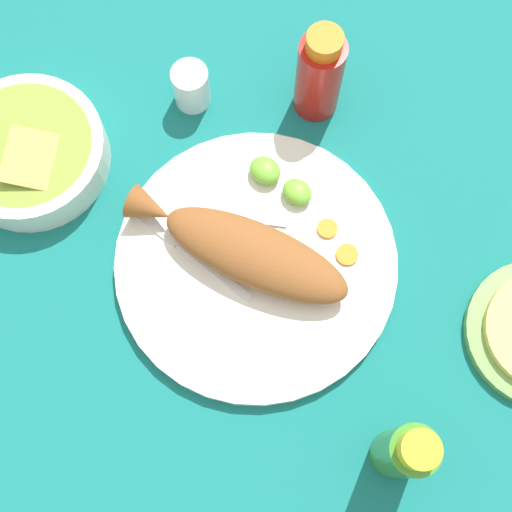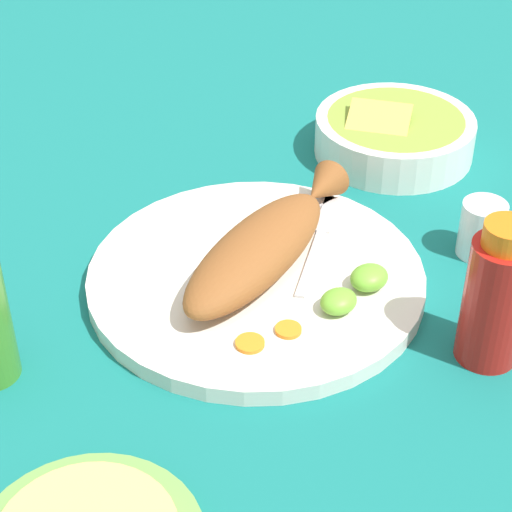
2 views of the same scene
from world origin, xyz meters
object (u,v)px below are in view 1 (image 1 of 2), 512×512
Objects in this scene: fork_near at (184,247)px; guacamole_bowl at (28,152)px; fried_fish at (245,250)px; hot_sauce_bottle_green at (405,452)px; fork_far at (203,213)px; main_plate at (256,263)px; hot_sauce_bottle_red at (319,74)px; salt_cup at (191,88)px.

guacamole_bowl is (-0.23, -0.04, 0.01)m from fork_near.
hot_sauce_bottle_green is (0.28, -0.06, 0.03)m from fried_fish.
fried_fish is 0.08m from fork_far.
main_plate is 0.04m from fried_fish.
hot_sauce_bottle_green is (0.36, -0.07, 0.05)m from fork_far.
fork_near is 0.93× the size of guacamole_bowl.
fork_near and fork_far have the same top height.
hot_sauce_bottle_green is at bearing -13.40° from main_plate.
fork_near is 0.24m from guacamole_bowl.
hot_sauce_bottle_red is 2.37× the size of salt_cup.
guacamole_bowl is at bearing -12.17° from fork_far.
hot_sauce_bottle_red is (-0.02, 0.27, 0.05)m from fork_near.
hot_sauce_bottle_red is (-0.08, 0.23, 0.03)m from fried_fish.
salt_cup reaches higher than main_plate.
main_plate is 0.32m from guacamole_bowl.
main_plate is 0.09m from fork_near.
hot_sauce_bottle_green is at bearing -29.40° from fried_fish.
main_plate is at bearing 144.78° from fork_far.
guacamole_bowl reaches higher than main_plate.
salt_cup is 0.22m from guacamole_bowl.
guacamole_bowl reaches higher than salt_cup.
hot_sauce_bottle_green is at bearing 135.37° from fork_far.
fork_near is at bearing 176.97° from hot_sauce_bottle_green.
guacamole_bowl is at bearing -113.94° from salt_cup.
guacamole_bowl is at bearing -164.20° from main_plate.
fried_fish reaches higher than main_plate.
fork_near is at bearing 10.23° from guacamole_bowl.
salt_cup is (-0.49, 0.18, -0.04)m from hot_sauce_bottle_green.
guacamole_bowl is at bearing -124.94° from hot_sauce_bottle_red.
fork_near is 1.20× the size of hot_sauce_bottle_green.
hot_sauce_bottle_red reaches higher than fork_near.
main_plate is at bearing -152.27° from fork_near.
salt_cup is (-0.21, 0.12, -0.02)m from fried_fish.
main_plate is at bearing 166.60° from hot_sauce_bottle_green.
hot_sauce_bottle_red reaches higher than fried_fish.
fork_near is 1.25× the size of hot_sauce_bottle_red.
hot_sauce_bottle_green is 0.58m from guacamole_bowl.
fried_fish is 0.24m from salt_cup.
main_plate is 0.25m from salt_cup.
fork_far is (-0.09, 0.00, 0.01)m from main_plate.
fork_far is at bearing 22.13° from guacamole_bowl.
guacamole_bowl is (-0.09, -0.20, 0.00)m from salt_cup.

